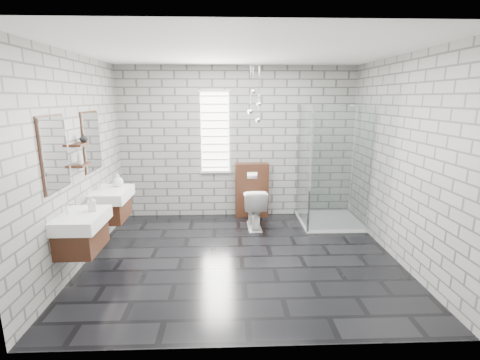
{
  "coord_description": "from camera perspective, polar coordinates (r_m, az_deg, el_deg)",
  "views": [
    {
      "loc": [
        -0.19,
        -4.44,
        2.15
      ],
      "look_at": [
        -0.01,
        0.35,
        1.01
      ],
      "focal_mm": 26.0,
      "sensor_mm": 36.0,
      "label": 1
    }
  ],
  "objects": [
    {
      "name": "floor",
      "position": [
        4.94,
        0.24,
        -12.55
      ],
      "size": [
        4.2,
        3.6,
        0.02
      ],
      "primitive_type": "cube",
      "color": "black",
      "rests_on": "ground"
    },
    {
      "name": "ceiling",
      "position": [
        4.48,
        0.27,
        20.54
      ],
      "size": [
        4.2,
        3.6,
        0.02
      ],
      "primitive_type": "cube",
      "color": "white",
      "rests_on": "wall_back"
    },
    {
      "name": "wall_back",
      "position": [
        6.31,
        -0.44,
        6.06
      ],
      "size": [
        4.2,
        0.02,
        2.7
      ],
      "primitive_type": "cube",
      "color": "gray",
      "rests_on": "floor"
    },
    {
      "name": "wall_front",
      "position": [
        2.76,
        1.82,
        -3.46
      ],
      "size": [
        4.2,
        0.02,
        2.7
      ],
      "primitive_type": "cube",
      "color": "gray",
      "rests_on": "floor"
    },
    {
      "name": "wall_left",
      "position": [
        4.91,
        -25.22,
        2.71
      ],
      "size": [
        0.02,
        3.6,
        2.7
      ],
      "primitive_type": "cube",
      "color": "gray",
      "rests_on": "floor"
    },
    {
      "name": "wall_right",
      "position": [
        5.07,
        24.89,
        3.03
      ],
      "size": [
        0.02,
        3.6,
        2.7
      ],
      "primitive_type": "cube",
      "color": "gray",
      "rests_on": "floor"
    },
    {
      "name": "vanity_left",
      "position": [
        4.44,
        -24.97,
        -6.21
      ],
      "size": [
        0.47,
        0.7,
        1.57
      ],
      "color": "#442314",
      "rests_on": "wall_left"
    },
    {
      "name": "vanity_right",
      "position": [
        5.41,
        -20.63,
        -2.44
      ],
      "size": [
        0.47,
        0.7,
        1.57
      ],
      "color": "#442314",
      "rests_on": "wall_left"
    },
    {
      "name": "shelf_lower",
      "position": [
        4.84,
        -24.54,
        2.27
      ],
      "size": [
        0.14,
        0.3,
        0.03
      ],
      "primitive_type": "cube",
      "color": "#442314",
      "rests_on": "wall_left"
    },
    {
      "name": "shelf_upper",
      "position": [
        4.8,
        -24.83,
        5.32
      ],
      "size": [
        0.14,
        0.3,
        0.03
      ],
      "primitive_type": "cube",
      "color": "#442314",
      "rests_on": "wall_left"
    },
    {
      "name": "window",
      "position": [
        6.26,
        -4.13,
        7.82
      ],
      "size": [
        0.56,
        0.05,
        1.48
      ],
      "color": "white",
      "rests_on": "wall_back"
    },
    {
      "name": "cistern_panel",
      "position": [
        6.38,
        1.94,
        -1.65
      ],
      "size": [
        0.6,
        0.2,
        1.0
      ],
      "primitive_type": "cube",
      "color": "#442314",
      "rests_on": "floor"
    },
    {
      "name": "flush_plate",
      "position": [
        6.2,
        2.02,
        0.77
      ],
      "size": [
        0.18,
        0.01,
        0.12
      ],
      "primitive_type": "cube",
      "color": "silver",
      "rests_on": "cistern_panel"
    },
    {
      "name": "shower_enclosure",
      "position": [
        6.1,
        14.02,
        -2.72
      ],
      "size": [
        1.0,
        1.0,
        2.03
      ],
      "color": "white",
      "rests_on": "floor"
    },
    {
      "name": "pendant_cluster",
      "position": [
        5.83,
        2.36,
        11.87
      ],
      "size": [
        0.24,
        0.21,
        0.95
      ],
      "color": "silver",
      "rests_on": "ceiling"
    },
    {
      "name": "toilet",
      "position": [
        5.87,
        2.32,
        -4.57
      ],
      "size": [
        0.4,
        0.68,
        0.69
      ],
      "primitive_type": "imported",
      "rotation": [
        0.0,
        0.0,
        3.17
      ],
      "color": "white",
      "rests_on": "floor"
    },
    {
      "name": "soap_bottle_a",
      "position": [
        4.43,
        -23.16,
        -3.51
      ],
      "size": [
        0.11,
        0.11,
        0.19
      ],
      "primitive_type": "imported",
      "rotation": [
        0.0,
        0.0,
        0.34
      ],
      "color": "#B2B2B2",
      "rests_on": "vanity_left"
    },
    {
      "name": "soap_bottle_b",
      "position": [
        5.52,
        -19.38,
        -0.02
      ],
      "size": [
        0.16,
        0.16,
        0.19
      ],
      "primitive_type": "imported",
      "rotation": [
        0.0,
        0.0,
        -0.06
      ],
      "color": "#B2B2B2",
      "rests_on": "vanity_right"
    },
    {
      "name": "soap_bottle_c",
      "position": [
        4.76,
        -24.82,
        3.37
      ],
      "size": [
        0.07,
        0.07,
        0.18
      ],
      "primitive_type": "imported",
      "rotation": [
        0.0,
        0.0,
        0.02
      ],
      "color": "#B2B2B2",
      "rests_on": "shelf_lower"
    },
    {
      "name": "vase",
      "position": [
        4.89,
        -24.3,
        6.31
      ],
      "size": [
        0.13,
        0.13,
        0.11
      ],
      "primitive_type": "imported",
      "rotation": [
        0.0,
        0.0,
        0.27
      ],
      "color": "#B2B2B2",
      "rests_on": "shelf_upper"
    }
  ]
}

